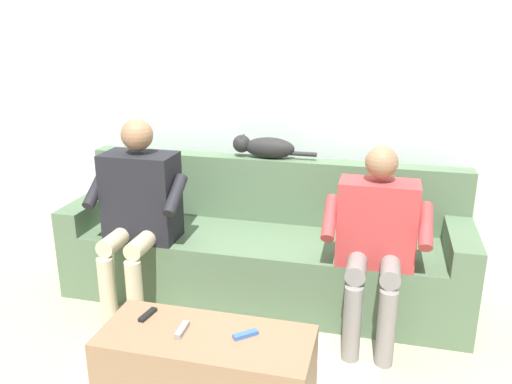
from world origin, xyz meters
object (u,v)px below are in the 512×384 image
object	(u,v)px
remote_blue	(246,334)
remote_black	(148,315)
person_left_seated	(376,235)
remote_gray	(182,330)
coffee_table	(207,371)
person_right_seated	(138,204)
couch	(264,251)
cat_on_backrest	(264,147)

from	to	relation	value
remote_blue	remote_black	bearing A→B (deg)	133.50
remote_black	person_left_seated	bearing A→B (deg)	-46.07
remote_gray	coffee_table	bearing A→B (deg)	91.38
person_right_seated	remote_blue	size ratio (longest dim) A/B	10.17
couch	remote_black	world-z (taller)	couch
couch	coffee_table	world-z (taller)	couch
cat_on_backrest	remote_black	bearing A→B (deg)	78.64
couch	person_left_seated	size ratio (longest dim) A/B	2.31
person_left_seated	couch	bearing A→B (deg)	-26.35
cat_on_backrest	person_left_seated	bearing A→B (deg)	142.39
remote_blue	cat_on_backrest	bearing A→B (deg)	58.93
coffee_table	remote_blue	distance (m)	0.28
couch	remote_black	xyz separation A→B (m)	(0.33, 1.09, 0.10)
person_right_seated	remote_black	xyz separation A→B (m)	(-0.40, 0.76, -0.28)
couch	cat_on_backrest	bearing A→B (deg)	-76.43
person_right_seated	cat_on_backrest	world-z (taller)	person_right_seated
couch	remote_gray	distance (m)	1.19
remote_blue	remote_black	xyz separation A→B (m)	(0.51, -0.05, -0.00)
person_right_seated	coffee_table	bearing A→B (deg)	131.02
person_left_seated	person_right_seated	distance (m)	1.46
coffee_table	person_left_seated	world-z (taller)	person_left_seated
couch	person_right_seated	distance (m)	0.89
person_left_seated	person_right_seated	bearing A→B (deg)	-1.10
couch	coffee_table	distance (m)	1.18
cat_on_backrest	remote_blue	world-z (taller)	cat_on_backrest
person_right_seated	remote_blue	world-z (taller)	person_right_seated
coffee_table	remote_blue	bearing A→B (deg)	-169.71
person_left_seated	person_right_seated	size ratio (longest dim) A/B	0.93
coffee_table	remote_black	bearing A→B (deg)	-14.11
remote_gray	cat_on_backrest	bearing A→B (deg)	176.54
coffee_table	person_left_seated	xyz separation A→B (m)	(-0.73, -0.81, 0.45)
remote_black	coffee_table	bearing A→B (deg)	-94.74
couch	remote_blue	xyz separation A→B (m)	(-0.18, 1.14, 0.10)
couch	remote_blue	world-z (taller)	couch
remote_blue	person_left_seated	bearing A→B (deg)	13.90
person_left_seated	remote_black	size ratio (longest dim) A/B	9.34
person_left_seated	person_right_seated	world-z (taller)	person_right_seated
cat_on_backrest	remote_gray	size ratio (longest dim) A/B	4.59
cat_on_backrest	remote_black	distance (m)	1.47
person_left_seated	remote_blue	size ratio (longest dim) A/B	9.48
cat_on_backrest	remote_black	size ratio (longest dim) A/B	4.78
cat_on_backrest	remote_gray	xyz separation A→B (m)	(0.05, 1.43, -0.55)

